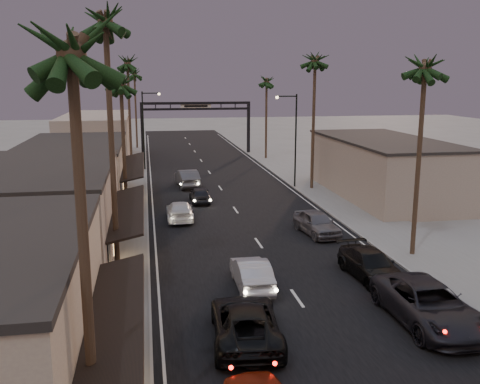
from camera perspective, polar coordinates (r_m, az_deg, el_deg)
name	(u,v)px	position (r m, az deg, el deg)	size (l,w,h in m)	color
ground	(230,202)	(46.14, -1.09, -1.06)	(200.00, 200.00, 0.00)	slate
road	(222,190)	(50.97, -1.96, 0.20)	(14.00, 120.00, 0.02)	black
sidewalk_left	(123,179)	(57.41, -12.39, 1.33)	(5.00, 92.00, 0.12)	slate
sidewalk_right	(298,174)	(59.67, 6.15, 1.94)	(5.00, 92.00, 0.12)	slate
storefront_mid	(39,219)	(31.94, -20.63, -2.71)	(8.00, 14.00, 5.50)	gray
storefront_far	(75,174)	(47.47, -17.20, 1.85)	(8.00, 16.00, 5.00)	tan
storefront_dist	(97,139)	(70.06, -14.98, 5.53)	(8.00, 20.00, 6.00)	gray
building_right	(383,169)	(49.74, 15.06, 2.42)	(8.00, 18.00, 5.00)	gray
arch	(196,115)	(74.89, -4.71, 8.23)	(15.20, 0.40, 7.27)	black
streetlight_right	(293,133)	(51.57, 5.68, 6.28)	(2.13, 0.30, 9.00)	black
streetlight_left	(146,124)	(62.61, -10.03, 7.16)	(2.13, 0.30, 9.00)	black
palm_la	(70,35)	(13.54, -17.67, 15.67)	(3.20, 3.20, 13.20)	#38281C
palm_lb	(105,13)	(26.62, -14.22, 18.01)	(3.20, 3.20, 15.20)	#38281C
palm_lc	(121,78)	(40.44, -12.62, 11.78)	(3.20, 3.20, 12.20)	#38281C
palm_ld	(127,59)	(59.46, -11.94, 13.68)	(3.20, 3.20, 14.20)	#38281C
palm_ra	(426,60)	(32.39, 19.20, 13.14)	(3.20, 3.20, 13.20)	#38281C
palm_rb	(315,56)	(50.88, 8.04, 14.14)	(3.20, 3.20, 14.20)	#38281C
palm_rc	(267,78)	(70.15, 2.86, 12.04)	(3.20, 3.20, 12.20)	#38281C
palm_far	(134,71)	(82.42, -11.22, 12.51)	(3.20, 3.20, 13.20)	#38281C
oncoming_pickup	(245,322)	(22.24, 0.59, -13.70)	(2.66, 5.76, 1.60)	black
oncoming_silver	(251,273)	(27.48, 1.23, -8.63)	(1.61, 4.61, 1.52)	#AAABB0
oncoming_white	(180,211)	(40.47, -6.45, -2.00)	(1.94, 4.76, 1.38)	silver
oncoming_dgrey	(200,195)	(45.97, -4.30, -0.27)	(1.60, 3.98, 1.36)	black
oncoming_grey_far	(187,178)	(52.66, -5.65, 1.48)	(1.81, 5.19, 1.71)	#45464A
curbside_near	(428,304)	(24.94, 19.46, -11.25)	(2.95, 6.41, 1.78)	black
curbside_black	(371,265)	(29.45, 13.81, -7.57)	(2.10, 5.17, 1.50)	black
curbside_grey	(317,223)	(36.83, 8.17, -3.27)	(1.91, 4.75, 1.62)	#515056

